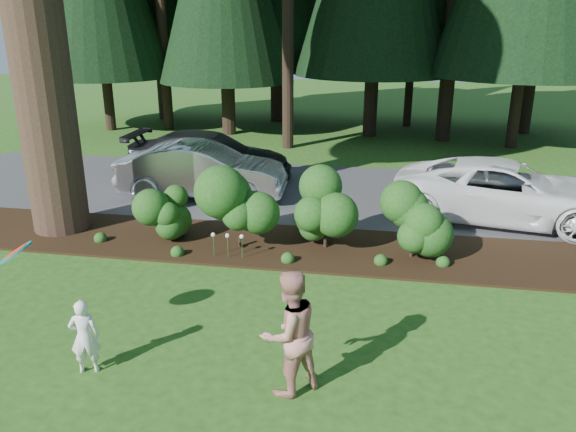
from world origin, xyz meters
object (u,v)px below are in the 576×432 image
object	(u,v)px
car_silver_wagon	(202,171)
car_dark_suv	(210,156)
car_white_suv	(505,191)
child	(85,336)
adult	(289,333)
frisbee	(16,252)

from	to	relation	value
car_silver_wagon	car_dark_suv	distance (m)	1.80
car_white_suv	child	size ratio (longest dim) A/B	4.74
car_dark_suv	car_white_suv	bearing A→B (deg)	-106.44
car_white_suv	car_dark_suv	size ratio (longest dim) A/B	1.05
adult	car_dark_suv	bearing A→B (deg)	-111.13
car_silver_wagon	child	xyz separation A→B (m)	(1.00, -8.09, -0.23)
car_white_suv	adult	distance (m)	8.46
adult	car_white_suv	bearing A→B (deg)	-162.18
car_dark_suv	frisbee	xyz separation A→B (m)	(0.34, -9.63, 0.88)
child	adult	world-z (taller)	adult
car_white_suv	car_dark_suv	bearing A→B (deg)	84.29
car_silver_wagon	frisbee	world-z (taller)	frisbee
car_silver_wagon	child	distance (m)	8.16
car_white_suv	car_dark_suv	xyz separation A→B (m)	(-8.14, 2.31, -0.00)
car_white_suv	car_dark_suv	world-z (taller)	car_white_suv
adult	frisbee	bearing A→B (deg)	-46.51
car_silver_wagon	car_dark_suv	size ratio (longest dim) A/B	0.91
car_silver_wagon	car_dark_suv	world-z (taller)	car_silver_wagon
child	frisbee	world-z (taller)	frisbee
child	car_white_suv	bearing A→B (deg)	-150.98
adult	frisbee	world-z (taller)	frisbee
car_white_suv	frisbee	bearing A→B (deg)	143.32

